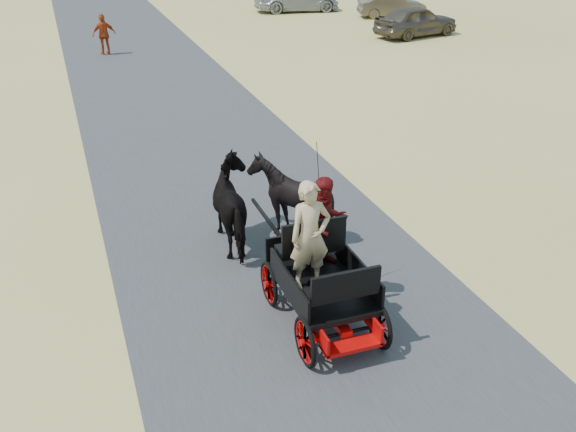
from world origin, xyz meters
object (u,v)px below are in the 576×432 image
object	(u,v)px
carriage	(321,303)
horse_left	(237,206)
car_a	(416,21)
car_b	(392,6)
horse_right	(290,198)
pedestrian	(104,34)

from	to	relation	value
carriage	horse_left	xyz separation A→B (m)	(-0.55, 3.00, 0.49)
car_a	car_b	world-z (taller)	car_a
carriage	horse_right	xyz separation A→B (m)	(0.55, 3.00, 0.49)
horse_left	horse_right	world-z (taller)	horse_right
pedestrian	car_a	xyz separation A→B (m)	(14.81, -1.10, -0.12)
horse_left	car_b	world-z (taller)	horse_left
horse_left	carriage	bearing A→B (deg)	100.39
pedestrian	car_a	size ratio (longest dim) A/B	0.39
horse_left	car_a	world-z (taller)	horse_left
car_a	car_b	xyz separation A→B (m)	(1.50, 5.25, -0.12)
horse_right	car_a	distance (m)	21.65
carriage	horse_left	size ratio (longest dim) A/B	1.20
horse_left	pedestrian	size ratio (longest dim) A/B	1.16
carriage	horse_right	bearing A→B (deg)	79.61
pedestrian	car_b	bearing A→B (deg)	-175.32
horse_right	car_a	bearing A→B (deg)	-126.74
horse_right	pedestrian	size ratio (longest dim) A/B	0.98
horse_right	car_a	xyz separation A→B (m)	(12.95, 17.35, -0.10)
carriage	horse_left	distance (m)	3.09
carriage	pedestrian	world-z (taller)	pedestrian
pedestrian	car_b	world-z (taller)	pedestrian
carriage	car_b	distance (m)	29.67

